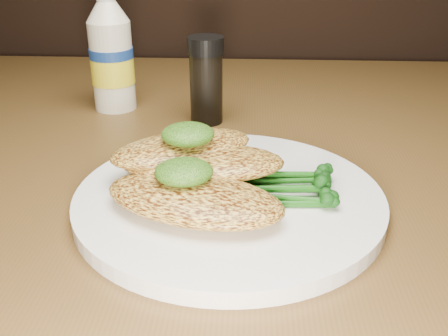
{
  "coord_description": "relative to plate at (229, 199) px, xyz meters",
  "views": [
    {
      "loc": [
        0.1,
        0.41,
        1.01
      ],
      "look_at": [
        0.08,
        0.87,
        0.79
      ],
      "focal_mm": 41.95,
      "sensor_mm": 36.0,
      "label": 1
    }
  ],
  "objects": [
    {
      "name": "chicken_mid",
      "position": [
        -0.03,
        0.02,
        0.03
      ],
      "size": [
        0.17,
        0.09,
        0.02
      ],
      "primitive_type": "ellipsoid",
      "rotation": [
        0.0,
        0.0,
        0.06
      ],
      "color": "gold",
      "rests_on": "plate"
    },
    {
      "name": "mayo_bottle",
      "position": [
        -0.18,
        0.28,
        0.08
      ],
      "size": [
        0.08,
        0.08,
        0.18
      ],
      "primitive_type": null,
      "rotation": [
        0.0,
        0.0,
        -0.29
      ],
      "color": "#F2EBCD",
      "rests_on": "dining_table"
    },
    {
      "name": "pepper_grinder",
      "position": [
        -0.04,
        0.23,
        0.05
      ],
      "size": [
        0.06,
        0.06,
        0.12
      ],
      "primitive_type": null,
      "rotation": [
        0.0,
        0.0,
        0.29
      ],
      "color": "black",
      "rests_on": "dining_table"
    },
    {
      "name": "pesto_back",
      "position": [
        -0.04,
        0.03,
        0.06
      ],
      "size": [
        0.06,
        0.06,
        0.02
      ],
      "primitive_type": "ellipsoid",
      "rotation": [
        0.0,
        0.0,
        0.16
      ],
      "color": "black",
      "rests_on": "chicken_back"
    },
    {
      "name": "chicken_back",
      "position": [
        -0.05,
        0.04,
        0.04
      ],
      "size": [
        0.17,
        0.14,
        0.02
      ],
      "primitive_type": "ellipsoid",
      "rotation": [
        0.0,
        0.0,
        0.52
      ],
      "color": "gold",
      "rests_on": "plate"
    },
    {
      "name": "plate",
      "position": [
        0.0,
        0.0,
        0.0
      ],
      "size": [
        0.3,
        0.3,
        0.02
      ],
      "primitive_type": "cylinder",
      "color": "white",
      "rests_on": "dining_table"
    },
    {
      "name": "chicken_front",
      "position": [
        -0.03,
        -0.04,
        0.02
      ],
      "size": [
        0.19,
        0.14,
        0.03
      ],
      "primitive_type": "ellipsoid",
      "rotation": [
        0.0,
        0.0,
        -0.31
      ],
      "color": "gold",
      "rests_on": "plate"
    },
    {
      "name": "pesto_front",
      "position": [
        -0.04,
        -0.03,
        0.04
      ],
      "size": [
        0.06,
        0.06,
        0.02
      ],
      "primitive_type": "ellipsoid",
      "rotation": [
        0.0,
        0.0,
        0.15
      ],
      "color": "black",
      "rests_on": "chicken_front"
    },
    {
      "name": "broccolini_bundle",
      "position": [
        0.04,
        0.0,
        0.02
      ],
      "size": [
        0.16,
        0.13,
        0.02
      ],
      "primitive_type": null,
      "rotation": [
        0.0,
        0.0,
        0.11
      ],
      "color": "#185512",
      "rests_on": "plate"
    }
  ]
}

